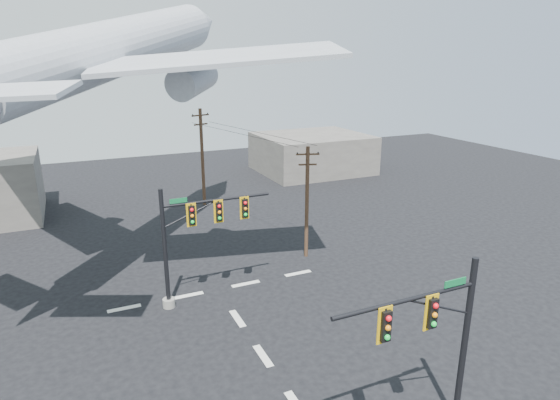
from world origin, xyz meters
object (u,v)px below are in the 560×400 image
signal_mast_far (193,239)px  signal_mast_near (440,347)px  utility_pole_a (307,201)px  utility_pole_b (202,156)px  airliner (114,50)px

signal_mast_far → signal_mast_near: bearing=-67.3°
utility_pole_a → utility_pole_b: utility_pole_b is taller
utility_pole_b → signal_mast_far: bearing=-126.9°
utility_pole_a → utility_pole_b: 16.79m
signal_mast_near → signal_mast_far: signal_mast_far is taller
signal_mast_far → utility_pole_b: bearing=73.0°
utility_pole_b → airliner: size_ratio=0.36×
utility_pole_a → signal_mast_far: bearing=-141.6°
utility_pole_a → airliner: 16.85m
utility_pole_a → airliner: size_ratio=0.31×
signal_mast_near → airliner: size_ratio=0.27×
signal_mast_far → utility_pole_b: utility_pole_b is taller
signal_mast_near → signal_mast_far: 15.83m
utility_pole_a → utility_pole_b: size_ratio=0.86×
signal_mast_near → signal_mast_far: (-6.12, 14.59, 0.28)m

